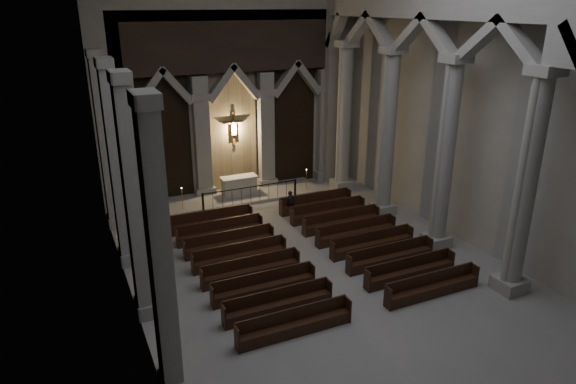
% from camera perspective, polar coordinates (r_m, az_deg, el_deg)
% --- Properties ---
extents(room, '(24.00, 24.10, 12.00)m').
position_cam_1_polar(room, '(16.49, 7.05, 12.43)').
color(room, '#999791').
rests_on(room, ground).
extents(sanctuary_wall, '(14.00, 0.77, 12.00)m').
position_cam_1_polar(sanctuary_wall, '(27.04, -6.20, 13.38)').
color(sanctuary_wall, '#A3A098').
rests_on(sanctuary_wall, ground).
extents(right_arcade, '(1.00, 24.00, 12.00)m').
position_cam_1_polar(right_arcade, '(20.84, 18.49, 13.82)').
color(right_arcade, '#A3A098').
rests_on(right_arcade, ground).
extents(left_pilasters, '(0.60, 13.00, 8.03)m').
position_cam_1_polar(left_pilasters, '(18.48, -17.71, 0.65)').
color(left_pilasters, '#A3A098').
rests_on(left_pilasters, ground).
extents(sanctuary_step, '(8.50, 2.60, 0.15)m').
position_cam_1_polar(sanctuary_step, '(27.73, -5.07, -0.35)').
color(sanctuary_step, '#A3A098').
rests_on(sanctuary_step, ground).
extents(altar, '(1.94, 0.78, 0.99)m').
position_cam_1_polar(altar, '(27.54, -5.45, 0.75)').
color(altar, beige).
rests_on(altar, sanctuary_step).
extents(altar_rail, '(5.14, 0.09, 1.01)m').
position_cam_1_polar(altar_rail, '(26.41, -4.17, -0.03)').
color(altar_rail, black).
rests_on(altar_rail, ground).
extents(candle_stand_left, '(0.22, 0.22, 1.30)m').
position_cam_1_polar(candle_stand_left, '(26.01, -11.61, -1.48)').
color(candle_stand_left, '#B08D36').
rests_on(candle_stand_left, ground).
extents(candle_stand_right, '(0.22, 0.22, 1.31)m').
position_cam_1_polar(candle_stand_right, '(28.20, 2.05, 0.68)').
color(candle_stand_right, '#B08D36').
rests_on(candle_stand_right, ground).
extents(pews, '(9.27, 9.33, 0.86)m').
position_cam_1_polar(pews, '(21.09, 2.17, -6.60)').
color(pews, black).
rests_on(pews, ground).
extents(worshipper, '(0.47, 0.35, 1.17)m').
position_cam_1_polar(worshipper, '(25.23, 0.29, -1.16)').
color(worshipper, black).
rests_on(worshipper, ground).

